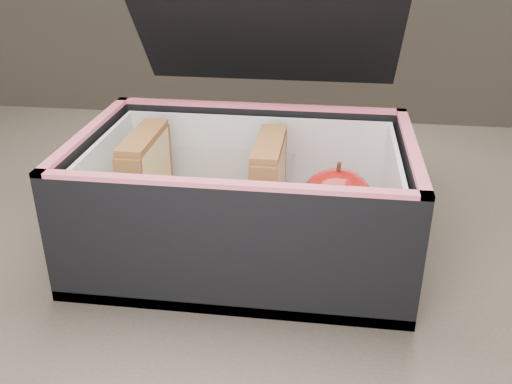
# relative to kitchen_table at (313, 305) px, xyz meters

# --- Properties ---
(kitchen_table) EXTENTS (1.20, 0.80, 0.75)m
(kitchen_table) POSITION_rel_kitchen_table_xyz_m (0.00, 0.00, 0.00)
(kitchen_table) COLOR #60554A
(kitchen_table) RESTS_ON ground
(lunch_bag) EXTENTS (0.32, 0.35, 0.29)m
(lunch_bag) POSITION_rel_kitchen_table_xyz_m (-0.07, -0.03, 0.16)
(lunch_bag) COLOR black
(lunch_bag) RESTS_ON kitchen_table
(plastic_tub) EXTENTS (0.17, 0.12, 0.07)m
(plastic_tub) POSITION_rel_kitchen_table_xyz_m (-0.11, -0.03, 0.14)
(plastic_tub) COLOR white
(plastic_tub) RESTS_ON lunch_bag
(sandwich_left) EXTENTS (0.03, 0.09, 0.10)m
(sandwich_left) POSITION_rel_kitchen_table_xyz_m (-0.18, -0.03, 0.16)
(sandwich_left) COLOR #E8D48B
(sandwich_left) RESTS_ON plastic_tub
(sandwich_right) EXTENTS (0.03, 0.09, 0.10)m
(sandwich_right) POSITION_rel_kitchen_table_xyz_m (-0.05, -0.03, 0.16)
(sandwich_right) COLOR #E8D48B
(sandwich_right) RESTS_ON plastic_tub
(carrot_sticks) EXTENTS (0.05, 0.14, 0.03)m
(carrot_sticks) POSITION_rel_kitchen_table_xyz_m (-0.12, -0.02, 0.12)
(carrot_sticks) COLOR #EB4704
(carrot_sticks) RESTS_ON plastic_tub
(paper_napkin) EXTENTS (0.10, 0.11, 0.01)m
(paper_napkin) POSITION_rel_kitchen_table_xyz_m (0.02, -0.02, 0.11)
(paper_napkin) COLOR white
(paper_napkin) RESTS_ON lunch_bag
(red_apple) EXTENTS (0.09, 0.09, 0.08)m
(red_apple) POSITION_rel_kitchen_table_xyz_m (0.02, -0.03, 0.15)
(red_apple) COLOR #9C0E11
(red_apple) RESTS_ON paper_napkin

